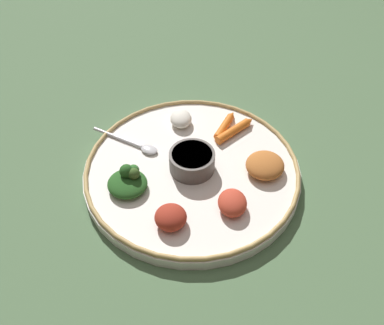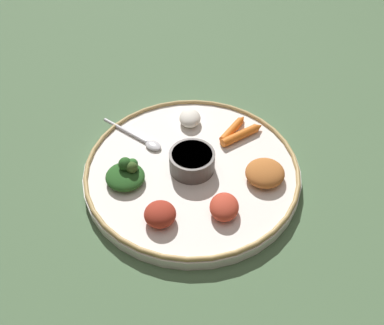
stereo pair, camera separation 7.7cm
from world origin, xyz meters
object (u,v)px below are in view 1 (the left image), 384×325
object	(u,v)px
center_bowl	(192,160)
spoon	(135,144)
greens_pile	(128,181)
carrot_near_spoon	(235,130)
carrot_outer	(225,125)

from	to	relation	value
center_bowl	spoon	bearing A→B (deg)	44.31
greens_pile	center_bowl	bearing A→B (deg)	-85.44
spoon	carrot_near_spoon	bearing A→B (deg)	-96.57
carrot_outer	spoon	bearing A→B (deg)	89.40
spoon	carrot_near_spoon	size ratio (longest dim) A/B	1.21
greens_pile	carrot_near_spoon	distance (m)	0.24
greens_pile	carrot_outer	size ratio (longest dim) A/B	1.36
greens_pile	carrot_outer	distance (m)	0.24
spoon	carrot_outer	world-z (taller)	carrot_outer
center_bowl	carrot_near_spoon	world-z (taller)	center_bowl
greens_pile	carrot_outer	world-z (taller)	greens_pile
center_bowl	carrot_outer	xyz separation A→B (m)	(0.09, -0.10, -0.01)
center_bowl	spoon	xyz separation A→B (m)	(0.09, 0.09, -0.02)
center_bowl	carrot_outer	distance (m)	0.13
spoon	carrot_near_spoon	world-z (taller)	carrot_near_spoon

